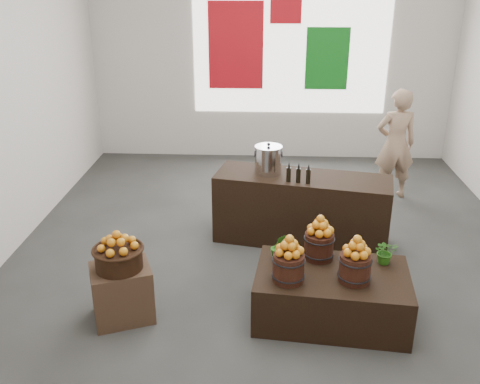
{
  "coord_description": "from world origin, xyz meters",
  "views": [
    {
      "loc": [
        -0.09,
        -5.51,
        3.04
      ],
      "look_at": [
        -0.34,
        -0.4,
        0.91
      ],
      "focal_mm": 40.0,
      "sensor_mm": 36.0,
      "label": 1
    }
  ],
  "objects_px": {
    "stock_pot_left": "(268,161)",
    "display_table": "(331,295)",
    "crate": "(122,293)",
    "wicker_basket": "(119,259)",
    "shopper": "(395,144)",
    "counter": "(302,209)"
  },
  "relations": [
    {
      "from": "display_table",
      "to": "shopper",
      "type": "bearing_deg",
      "value": 74.57
    },
    {
      "from": "crate",
      "to": "shopper",
      "type": "height_order",
      "value": "shopper"
    },
    {
      "from": "display_table",
      "to": "stock_pot_left",
      "type": "bearing_deg",
      "value": 116.24
    },
    {
      "from": "crate",
      "to": "display_table",
      "type": "relative_size",
      "value": 0.38
    },
    {
      "from": "stock_pot_left",
      "to": "display_table",
      "type": "bearing_deg",
      "value": -69.9
    },
    {
      "from": "wicker_basket",
      "to": "crate",
      "type": "bearing_deg",
      "value": 0.0
    },
    {
      "from": "display_table",
      "to": "counter",
      "type": "distance_m",
      "value": 1.58
    },
    {
      "from": "crate",
      "to": "wicker_basket",
      "type": "relative_size",
      "value": 1.25
    },
    {
      "from": "crate",
      "to": "counter",
      "type": "height_order",
      "value": "counter"
    },
    {
      "from": "counter",
      "to": "shopper",
      "type": "xyz_separation_m",
      "value": [
        1.38,
        1.45,
        0.37
      ]
    },
    {
      "from": "wicker_basket",
      "to": "shopper",
      "type": "distance_m",
      "value": 4.41
    },
    {
      "from": "crate",
      "to": "counter",
      "type": "relative_size",
      "value": 0.26
    },
    {
      "from": "display_table",
      "to": "counter",
      "type": "xyz_separation_m",
      "value": [
        -0.19,
        1.56,
        0.17
      ]
    },
    {
      "from": "display_table",
      "to": "stock_pot_left",
      "type": "relative_size",
      "value": 4.44
    },
    {
      "from": "stock_pot_left",
      "to": "shopper",
      "type": "height_order",
      "value": "shopper"
    },
    {
      "from": "crate",
      "to": "stock_pot_left",
      "type": "xyz_separation_m",
      "value": [
        1.35,
        1.73,
        0.72
      ]
    },
    {
      "from": "counter",
      "to": "stock_pot_left",
      "type": "distance_m",
      "value": 0.71
    },
    {
      "from": "display_table",
      "to": "stock_pot_left",
      "type": "distance_m",
      "value": 1.9
    },
    {
      "from": "wicker_basket",
      "to": "counter",
      "type": "xyz_separation_m",
      "value": [
        1.75,
        1.65,
        -0.22
      ]
    },
    {
      "from": "counter",
      "to": "crate",
      "type": "bearing_deg",
      "value": -125.02
    },
    {
      "from": "crate",
      "to": "shopper",
      "type": "bearing_deg",
      "value": 44.68
    },
    {
      "from": "stock_pot_left",
      "to": "wicker_basket",
      "type": "bearing_deg",
      "value": -127.79
    }
  ]
}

